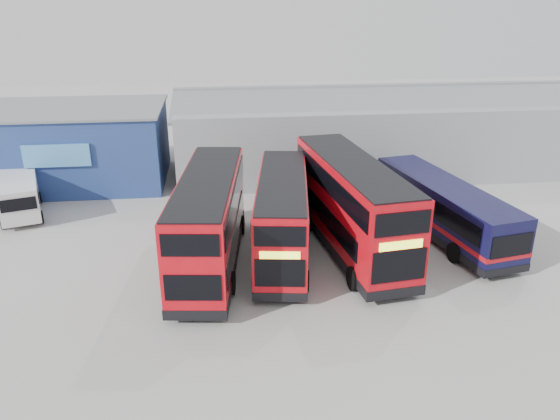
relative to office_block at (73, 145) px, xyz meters
The scene contains 8 objects.
ground_plane 22.94m from the office_block, 52.11° to the right, with size 120.00×120.00×0.00m, color gray.
office_block is the anchor object (origin of this frame).
maintenance_shed 22.09m from the office_block, ahead, with size 30.50×12.00×5.89m.
double_decker_left 16.42m from the office_block, 56.01° to the right, with size 3.74×10.73×4.45m.
double_decker_centre 18.19m from the office_block, 45.80° to the right, with size 3.61×9.84×4.07m.
double_decker_right 20.58m from the office_block, 38.17° to the right, with size 4.01×11.25×4.66m.
single_decker_blue 24.38m from the office_block, 28.11° to the right, with size 4.44×10.98×2.91m.
panel_van 6.45m from the office_block, 107.15° to the right, with size 3.45×5.45×2.23m.
Camera 1 is at (-4.21, -19.19, 12.33)m, focal length 35.00 mm.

